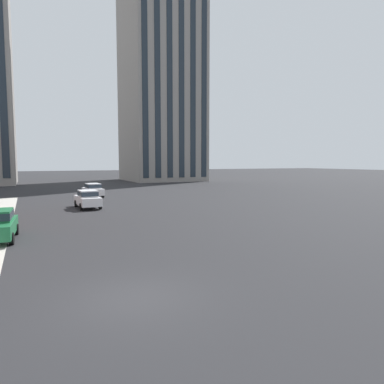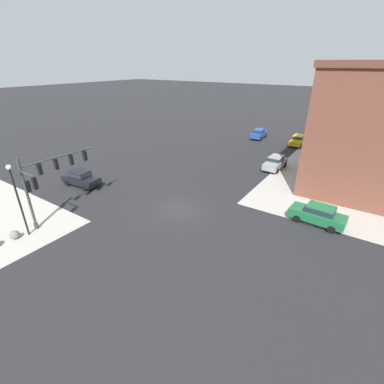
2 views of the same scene
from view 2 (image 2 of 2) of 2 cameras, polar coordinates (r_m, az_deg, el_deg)
name	(u,v)px [view 2 (image 2 of 2)]	position (r m, az deg, el deg)	size (l,w,h in m)	color
ground_plane	(179,209)	(25.50, -2.70, -3.59)	(320.00, 320.00, 0.00)	#262628
traffic_signal_main	(46,178)	(24.86, -28.18, 2.67)	(6.55, 2.09, 6.07)	#383D38
bollard_sphere_curb_a	(15,235)	(25.31, -33.09, -7.51)	(0.70, 0.70, 0.70)	gray
street_lamp_corner_near	(17,193)	(23.94, -32.80, -0.22)	(0.36, 0.36, 5.86)	black
car_main_northbound_near	(81,178)	(32.38, -22.25, 2.77)	(2.15, 4.52, 1.68)	black
car_main_southbound_far	(275,162)	(36.44, 17.04, 6.00)	(4.46, 2.01, 1.68)	#99999E
car_parked_curb	(318,214)	(25.19, 24.90, -4.17)	(2.10, 4.50, 1.68)	#1E6B3D
car_main_mid	(298,140)	(48.58, 21.25, 10.12)	(4.45, 1.98, 1.68)	gold
car_cross_far	(259,133)	(51.26, 13.82, 11.83)	(4.49, 2.08, 1.68)	#23479E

